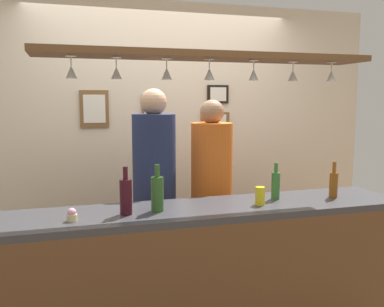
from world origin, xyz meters
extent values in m
cube|color=beige|center=(0.00, 1.10, 1.30)|extent=(4.40, 0.06, 2.60)
cube|color=#38383D|center=(0.00, -0.35, 0.95)|extent=(2.70, 0.55, 0.04)
cube|color=brown|center=(0.00, -0.60, 0.46)|extent=(2.65, 0.04, 0.93)
cube|color=brown|center=(0.00, -0.30, 1.95)|extent=(2.20, 0.36, 0.04)
cylinder|color=silver|center=(-0.86, -0.30, 1.93)|extent=(0.06, 0.06, 0.00)
cylinder|color=silver|center=(-0.86, -0.30, 1.90)|extent=(0.01, 0.01, 0.06)
cone|color=silver|center=(-0.86, -0.30, 1.84)|extent=(0.07, 0.07, 0.08)
cylinder|color=silver|center=(-0.60, -0.29, 1.93)|extent=(0.06, 0.06, 0.00)
cylinder|color=silver|center=(-0.60, -0.29, 1.90)|extent=(0.01, 0.01, 0.06)
cone|color=silver|center=(-0.60, -0.29, 1.84)|extent=(0.07, 0.07, 0.08)
cylinder|color=silver|center=(-0.29, -0.30, 1.93)|extent=(0.06, 0.06, 0.00)
cylinder|color=silver|center=(-0.29, -0.30, 1.90)|extent=(0.01, 0.01, 0.06)
cone|color=silver|center=(-0.29, -0.30, 1.84)|extent=(0.07, 0.07, 0.08)
cylinder|color=silver|center=(-0.01, -0.34, 1.93)|extent=(0.06, 0.06, 0.00)
cylinder|color=silver|center=(-0.01, -0.34, 1.90)|extent=(0.01, 0.01, 0.06)
cone|color=silver|center=(-0.01, -0.34, 1.84)|extent=(0.07, 0.07, 0.08)
cylinder|color=silver|center=(0.29, -0.35, 1.93)|extent=(0.06, 0.06, 0.00)
cylinder|color=silver|center=(0.29, -0.35, 1.90)|extent=(0.01, 0.01, 0.06)
cone|color=silver|center=(0.29, -0.35, 1.84)|extent=(0.07, 0.07, 0.08)
cylinder|color=silver|center=(0.59, -0.33, 1.93)|extent=(0.06, 0.06, 0.00)
cylinder|color=silver|center=(0.59, -0.33, 1.90)|extent=(0.01, 0.01, 0.06)
cone|color=silver|center=(0.59, -0.33, 1.84)|extent=(0.07, 0.07, 0.08)
cylinder|color=silver|center=(0.88, -0.35, 1.93)|extent=(0.06, 0.06, 0.00)
cylinder|color=silver|center=(0.88, -0.35, 1.90)|extent=(0.01, 0.01, 0.06)
cone|color=silver|center=(0.88, -0.35, 1.84)|extent=(0.07, 0.07, 0.08)
cube|color=#2D334C|center=(-0.25, 0.29, 0.42)|extent=(0.17, 0.18, 0.84)
cylinder|color=navy|center=(-0.25, 0.29, 1.20)|extent=(0.34, 0.34, 0.73)
sphere|color=tan|center=(-0.25, 0.29, 1.66)|extent=(0.21, 0.21, 0.21)
cube|color=#2D334C|center=(0.23, 0.29, 0.40)|extent=(0.17, 0.18, 0.79)
cylinder|color=orange|center=(0.23, 0.29, 1.14)|extent=(0.34, 0.34, 0.69)
sphere|color=#9E7556|center=(0.23, 0.29, 1.57)|extent=(0.20, 0.20, 0.20)
cylinder|color=#380F19|center=(-0.57, -0.38, 1.08)|extent=(0.08, 0.08, 0.22)
cylinder|color=#380F19|center=(-0.57, -0.38, 1.23)|extent=(0.03, 0.03, 0.08)
cylinder|color=#2D5623|center=(-0.37, -0.36, 1.08)|extent=(0.08, 0.08, 0.22)
cylinder|color=#2D5623|center=(-0.37, -0.36, 1.23)|extent=(0.03, 0.03, 0.08)
cylinder|color=#336B2D|center=(0.51, -0.28, 1.07)|extent=(0.06, 0.06, 0.19)
cylinder|color=#336B2D|center=(0.51, -0.28, 1.20)|extent=(0.03, 0.03, 0.07)
cylinder|color=brown|center=(0.93, -0.36, 1.06)|extent=(0.06, 0.06, 0.18)
cylinder|color=brown|center=(0.93, -0.36, 1.19)|extent=(0.03, 0.03, 0.08)
cylinder|color=yellow|center=(0.33, -0.40, 1.03)|extent=(0.07, 0.07, 0.12)
cylinder|color=beige|center=(-0.89, -0.44, 0.99)|extent=(0.06, 0.06, 0.04)
sphere|color=pink|center=(-0.89, -0.44, 1.02)|extent=(0.05, 0.05, 0.05)
cube|color=black|center=(0.55, 1.06, 1.72)|extent=(0.22, 0.02, 0.18)
cube|color=white|center=(0.55, 1.05, 1.72)|extent=(0.17, 0.01, 0.14)
cube|color=brown|center=(0.53, 1.06, 1.45)|extent=(0.30, 0.02, 0.18)
cube|color=white|center=(0.53, 1.05, 1.45)|extent=(0.23, 0.01, 0.14)
cube|color=brown|center=(-0.65, 1.06, 1.59)|extent=(0.26, 0.02, 0.34)
cube|color=white|center=(-0.65, 1.05, 1.59)|extent=(0.20, 0.01, 0.26)
cube|color=brown|center=(-0.12, 1.06, 1.59)|extent=(0.18, 0.02, 0.26)
cube|color=white|center=(-0.12, 1.05, 1.59)|extent=(0.14, 0.01, 0.20)
camera|label=1|loc=(-0.90, -2.92, 1.68)|focal=39.29mm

